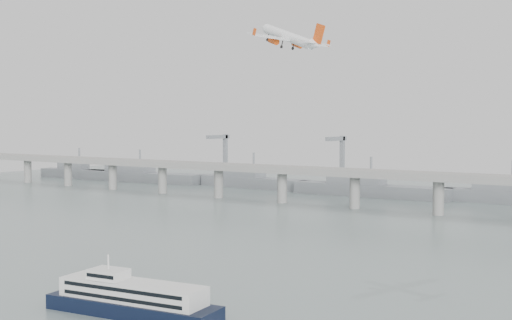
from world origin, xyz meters
The scene contains 5 objects.
ground centered at (0.00, 0.00, 0.00)m, with size 900.00×900.00×0.00m, color slate.
bridge centered at (-1.15, 200.00, 17.65)m, with size 800.00×22.00×23.90m.
distant_fleet centered at (-155.36, 265.08, 6.22)m, with size 453.00×60.90×40.00m.
ferry centered at (20.54, -31.82, 4.15)m, with size 81.06×21.35×15.31m.
airliner centered at (6.36, 68.62, 83.18)m, with size 38.92×36.41×15.41m.
Camera 1 is at (147.08, -158.71, 50.55)m, focal length 48.00 mm.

